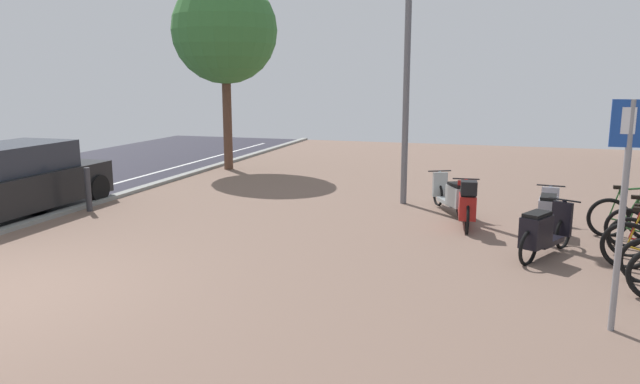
% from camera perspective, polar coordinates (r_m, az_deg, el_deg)
% --- Properties ---
extents(ground, '(21.00, 40.00, 0.13)m').
position_cam_1_polar(ground, '(7.91, -22.10, -10.65)').
color(ground, '#23202C').
extents(bicycle_rack_05, '(1.38, 0.48, 0.99)m').
position_cam_1_polar(bicycle_rack_05, '(11.78, 27.53, -2.24)').
color(bicycle_rack_05, black).
rests_on(bicycle_rack_05, ground).
extents(scooter_near, '(0.54, 1.78, 1.00)m').
position_cam_1_polar(scooter_near, '(11.43, 13.92, -1.15)').
color(scooter_near, black).
rests_on(scooter_near, ground).
extents(scooter_mid, '(0.98, 1.71, 0.82)m').
position_cam_1_polar(scooter_mid, '(12.56, 12.63, -0.35)').
color(scooter_mid, black).
rests_on(scooter_mid, ground).
extents(scooter_far, '(0.54, 1.78, 0.76)m').
position_cam_1_polar(scooter_far, '(11.61, 21.04, -1.70)').
color(scooter_far, black).
rests_on(scooter_far, ground).
extents(scooter_extra, '(0.96, 1.64, 0.86)m').
position_cam_1_polar(scooter_extra, '(9.89, 20.61, -3.61)').
color(scooter_extra, black).
rests_on(scooter_extra, ground).
extents(parked_car_near, '(1.89, 4.41, 1.46)m').
position_cam_1_polar(parked_car_near, '(13.61, -27.84, 0.86)').
color(parked_car_near, black).
rests_on(parked_car_near, ground).
extents(parking_sign, '(0.40, 0.07, 2.56)m').
position_cam_1_polar(parking_sign, '(7.13, 27.20, 0.01)').
color(parking_sign, gray).
rests_on(parking_sign, ground).
extents(lamp_post, '(0.20, 0.52, 6.62)m').
position_cam_1_polar(lamp_post, '(13.22, 8.43, 14.53)').
color(lamp_post, slate).
rests_on(lamp_post, ground).
extents(street_tree, '(3.12, 3.12, 5.71)m').
position_cam_1_polar(street_tree, '(18.39, -9.14, 15.01)').
color(street_tree, brown).
rests_on(street_tree, ground).
extents(bollard_far, '(0.12, 0.12, 0.93)m').
position_cam_1_polar(bollard_far, '(13.39, -21.38, 0.22)').
color(bollard_far, '#38383D').
rests_on(bollard_far, ground).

